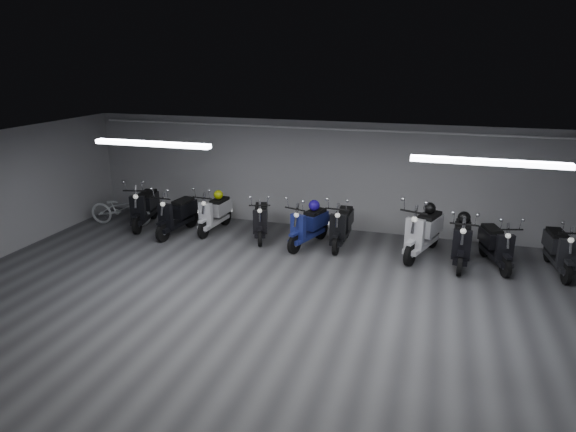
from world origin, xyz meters
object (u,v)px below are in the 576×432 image
(scooter_4, at_px, (308,220))
(helmet_2, at_px, (314,205))
(scooter_1, at_px, (176,208))
(helmet_3, at_px, (218,195))
(bicycle, at_px, (120,205))
(scooter_9, at_px, (561,243))
(scooter_3, at_px, (261,214))
(scooter_5, at_px, (342,219))
(helmet_0, at_px, (430,208))
(scooter_7, at_px, (462,235))
(scooter_6, at_px, (424,225))
(scooter_2, at_px, (214,207))
(scooter_8, at_px, (497,238))
(helmet_1, at_px, (464,218))
(scooter_0, at_px, (144,201))

(scooter_4, relative_size, helmet_2, 6.66)
(scooter_1, xyz_separation_m, helmet_3, (0.84, 0.71, 0.24))
(scooter_4, distance_m, bicycle, 5.23)
(scooter_9, bearing_deg, bicycle, 173.90)
(scooter_3, bearing_deg, scooter_5, -16.21)
(helmet_0, bearing_deg, helmet_3, 178.16)
(scooter_4, height_order, scooter_7, scooter_7)
(helmet_0, height_order, helmet_2, helmet_0)
(scooter_6, distance_m, scooter_7, 0.86)
(scooter_2, xyz_separation_m, helmet_0, (5.30, 0.07, 0.42))
(scooter_6, relative_size, helmet_3, 8.28)
(scooter_2, xyz_separation_m, scooter_7, (6.02, -0.44, 0.04))
(scooter_8, relative_size, bicycle, 1.01)
(bicycle, height_order, helmet_1, helmet_1)
(scooter_0, distance_m, helmet_3, 2.02)
(scooter_1, distance_m, scooter_2, 0.95)
(scooter_7, bearing_deg, scooter_0, -179.55)
(scooter_5, relative_size, bicycle, 1.07)
(helmet_1, xyz_separation_m, helmet_3, (-6.01, 0.43, -0.07))
(scooter_3, height_order, bicycle, scooter_3)
(scooter_2, bearing_deg, helmet_0, 5.25)
(scooter_0, distance_m, scooter_1, 1.17)
(helmet_3, bearing_deg, scooter_7, -6.50)
(helmet_1, bearing_deg, scooter_4, -177.82)
(scooter_4, bearing_deg, scooter_8, 17.87)
(scooter_0, bearing_deg, scooter_5, -12.09)
(scooter_8, bearing_deg, scooter_4, 163.04)
(scooter_6, xyz_separation_m, scooter_7, (0.82, -0.25, -0.06))
(scooter_1, xyz_separation_m, scooter_3, (2.13, 0.34, -0.06))
(helmet_2, bearing_deg, scooter_2, 178.17)
(scooter_1, height_order, scooter_3, scooter_1)
(scooter_0, xyz_separation_m, scooter_5, (5.28, 0.08, -0.03))
(scooter_8, xyz_separation_m, helmet_3, (-6.71, 0.56, 0.29))
(scooter_3, bearing_deg, helmet_0, -14.87)
(scooter_2, distance_m, scooter_9, 7.96)
(scooter_2, bearing_deg, helmet_2, 2.65)
(scooter_1, relative_size, scooter_7, 0.99)
(scooter_9, distance_m, bicycle, 10.60)
(scooter_7, bearing_deg, scooter_5, 174.71)
(scooter_8, distance_m, helmet_0, 1.54)
(helmet_1, bearing_deg, scooter_2, 178.22)
(scooter_2, relative_size, scooter_6, 0.86)
(bicycle, distance_m, helmet_3, 2.73)
(scooter_6, bearing_deg, scooter_5, -164.34)
(scooter_9, bearing_deg, scooter_5, 171.61)
(scooter_0, height_order, scooter_2, scooter_0)
(helmet_2, bearing_deg, scooter_1, -173.70)
(scooter_5, bearing_deg, helmet_2, -178.71)
(scooter_8, bearing_deg, helmet_2, 159.75)
(scooter_7, distance_m, scooter_9, 1.94)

